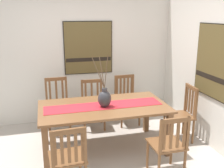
# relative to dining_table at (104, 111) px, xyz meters

# --- Properties ---
(ground_plane) EXTENTS (6.40, 6.40, 0.03)m
(ground_plane) POSITION_rel_dining_table_xyz_m (-0.13, -0.44, -0.65)
(ground_plane) COLOR #B2A89E
(wall_back) EXTENTS (6.40, 0.12, 2.70)m
(wall_back) POSITION_rel_dining_table_xyz_m (-0.13, 1.42, 0.72)
(wall_back) COLOR silver
(wall_back) RESTS_ON ground_plane
(dining_table) EXTENTS (1.93, 1.04, 0.73)m
(dining_table) POSITION_rel_dining_table_xyz_m (0.00, 0.00, 0.00)
(dining_table) COLOR brown
(dining_table) RESTS_ON ground_plane
(table_runner) EXTENTS (1.78, 0.36, 0.01)m
(table_runner) POSITION_rel_dining_table_xyz_m (0.00, -0.00, 0.09)
(table_runner) COLOR #B7232D
(table_runner) RESTS_ON dining_table
(centerpiece_vase) EXTENTS (0.26, 0.23, 0.78)m
(centerpiece_vase) POSITION_rel_dining_table_xyz_m (0.00, -0.06, 0.23)
(centerpiece_vase) COLOR #333338
(centerpiece_vase) RESTS_ON dining_table
(chair_0) EXTENTS (0.44, 0.44, 0.92)m
(chair_0) POSITION_rel_dining_table_xyz_m (0.66, 0.93, -0.15)
(chair_0) COLOR brown
(chair_0) RESTS_ON ground_plane
(chair_1) EXTENTS (0.42, 0.42, 0.87)m
(chair_1) POSITION_rel_dining_table_xyz_m (0.64, -0.90, -0.18)
(chair_1) COLOR brown
(chair_1) RESTS_ON ground_plane
(chair_2) EXTENTS (0.45, 0.45, 0.94)m
(chair_2) POSITION_rel_dining_table_xyz_m (1.35, -0.01, -0.16)
(chair_2) COLOR brown
(chair_2) RESTS_ON ground_plane
(chair_3) EXTENTS (0.44, 0.44, 0.88)m
(chair_3) POSITION_rel_dining_table_xyz_m (-0.00, 0.89, -0.18)
(chair_3) COLOR brown
(chair_3) RESTS_ON ground_plane
(chair_4) EXTENTS (0.44, 0.44, 0.88)m
(chair_4) POSITION_rel_dining_table_xyz_m (-0.64, -0.90, -0.17)
(chair_4) COLOR brown
(chair_4) RESTS_ON ground_plane
(chair_5) EXTENTS (0.43, 0.43, 0.96)m
(chair_5) POSITION_rel_dining_table_xyz_m (-0.64, 0.90, -0.15)
(chair_5) COLOR brown
(chair_5) RESTS_ON ground_plane
(painting_on_back_wall) EXTENTS (0.94, 0.05, 1.01)m
(painting_on_back_wall) POSITION_rel_dining_table_xyz_m (0.02, 1.36, 0.80)
(painting_on_back_wall) COLOR black
(painting_on_side_wall) EXTENTS (0.05, 0.87, 1.13)m
(painting_on_side_wall) POSITION_rel_dining_table_xyz_m (1.67, -0.25, 0.74)
(painting_on_side_wall) COLOR black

